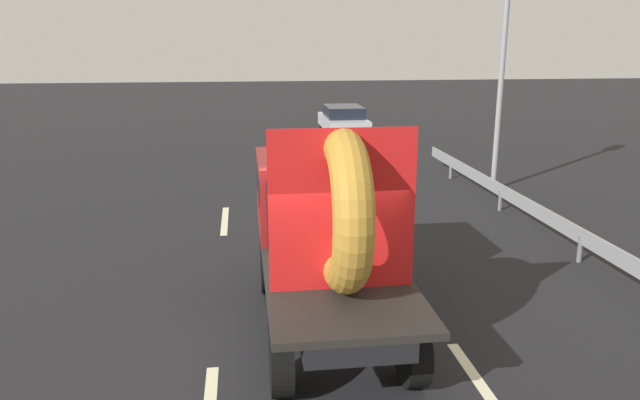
# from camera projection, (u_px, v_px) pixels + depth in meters

# --- Properties ---
(ground_plane) EXTENTS (120.00, 120.00, 0.00)m
(ground_plane) POSITION_uv_depth(u_px,v_px,m) (308.00, 345.00, 8.84)
(ground_plane) COLOR black
(flatbed_truck) EXTENTS (2.02, 5.24, 3.31)m
(flatbed_truck) POSITION_uv_depth(u_px,v_px,m) (323.00, 216.00, 9.52)
(flatbed_truck) COLOR black
(flatbed_truck) RESTS_ON ground_plane
(distant_sedan) EXTENTS (1.85, 4.32, 1.41)m
(distant_sedan) POSITION_uv_depth(u_px,v_px,m) (343.00, 120.00, 28.11)
(distant_sedan) COLOR black
(distant_sedan) RESTS_ON ground_plane
(traffic_light) EXTENTS (0.42, 0.36, 6.52)m
(traffic_light) POSITION_uv_depth(u_px,v_px,m) (504.00, 47.00, 17.00)
(traffic_light) COLOR gray
(traffic_light) RESTS_ON ground_plane
(guardrail) EXTENTS (0.10, 15.42, 0.71)m
(guardrail) POSITION_uv_depth(u_px,v_px,m) (536.00, 211.00, 13.86)
(guardrail) COLOR gray
(guardrail) RESTS_ON ground_plane
(lane_dash_left_far) EXTENTS (0.16, 2.41, 0.01)m
(lane_dash_left_far) POSITION_uv_depth(u_px,v_px,m) (225.00, 220.00, 14.94)
(lane_dash_left_far) COLOR beige
(lane_dash_left_far) RESTS_ON ground_plane
(lane_dash_right_near) EXTENTS (0.16, 2.21, 0.01)m
(lane_dash_right_near) POSITION_uv_depth(u_px,v_px,m) (481.00, 385.00, 7.79)
(lane_dash_right_near) COLOR beige
(lane_dash_right_near) RESTS_ON ground_plane
(lane_dash_right_far) EXTENTS (0.16, 2.24, 0.01)m
(lane_dash_right_far) POSITION_uv_depth(u_px,v_px,m) (359.00, 211.00, 15.73)
(lane_dash_right_far) COLOR beige
(lane_dash_right_far) RESTS_ON ground_plane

